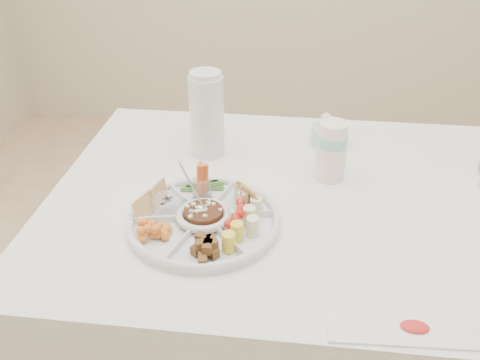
# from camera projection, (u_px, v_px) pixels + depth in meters

# --- Properties ---
(dining_table) EXTENTS (1.52, 1.02, 0.76)m
(dining_table) POSITION_uv_depth(u_px,v_px,m) (315.00, 298.00, 1.59)
(dining_table) COLOR white
(dining_table) RESTS_ON floor
(party_tray) EXTENTS (0.45, 0.45, 0.04)m
(party_tray) POSITION_uv_depth(u_px,v_px,m) (204.00, 217.00, 1.27)
(party_tray) COLOR white
(party_tray) RESTS_ON dining_table
(bean_dip) EXTENTS (0.12, 0.12, 0.04)m
(bean_dip) POSITION_uv_depth(u_px,v_px,m) (203.00, 215.00, 1.27)
(bean_dip) COLOR #421B10
(bean_dip) RESTS_ON party_tray
(tortillas) EXTENTS (0.11, 0.11, 0.06)m
(tortillas) POSITION_uv_depth(u_px,v_px,m) (246.00, 194.00, 1.32)
(tortillas) COLOR #BB8B31
(tortillas) RESTS_ON party_tray
(carrot_cucumber) EXTENTS (0.12, 0.12, 0.10)m
(carrot_cucumber) POSITION_uv_depth(u_px,v_px,m) (202.00, 176.00, 1.36)
(carrot_cucumber) COLOR orange
(carrot_cucumber) RESTS_ON party_tray
(pita_raisins) EXTENTS (0.14, 0.14, 0.06)m
(pita_raisins) POSITION_uv_depth(u_px,v_px,m) (159.00, 198.00, 1.31)
(pita_raisins) COLOR tan
(pita_raisins) RESTS_ON party_tray
(cherries) EXTENTS (0.12, 0.12, 0.04)m
(cherries) POSITION_uv_depth(u_px,v_px,m) (157.00, 231.00, 1.20)
(cherries) COLOR orange
(cherries) RESTS_ON party_tray
(granola_chunks) EXTENTS (0.11, 0.11, 0.04)m
(granola_chunks) POSITION_uv_depth(u_px,v_px,m) (205.00, 246.00, 1.16)
(granola_chunks) COLOR #3B2710
(granola_chunks) RESTS_ON party_tray
(banana_tomato) EXTENTS (0.12, 0.12, 0.08)m
(banana_tomato) POSITION_uv_depth(u_px,v_px,m) (251.00, 219.00, 1.21)
(banana_tomato) COLOR #FFE874
(banana_tomato) RESTS_ON party_tray
(cup_stack) EXTENTS (0.10, 0.10, 0.24)m
(cup_stack) POSITION_uv_depth(u_px,v_px,m) (332.00, 141.00, 1.42)
(cup_stack) COLOR silver
(cup_stack) RESTS_ON dining_table
(thermos) EXTENTS (0.13, 0.13, 0.27)m
(thermos) POSITION_uv_depth(u_px,v_px,m) (207.00, 113.00, 1.53)
(thermos) COLOR silver
(thermos) RESTS_ON dining_table
(flower_bowl) EXTENTS (0.13, 0.13, 0.09)m
(flower_bowl) POSITION_uv_depth(u_px,v_px,m) (329.00, 131.00, 1.64)
(flower_bowl) COLOR #ABDCC4
(flower_bowl) RESTS_ON dining_table
(placemat) EXTENTS (0.29, 0.11, 0.01)m
(placemat) POSITION_uv_depth(u_px,v_px,m) (399.00, 327.00, 1.00)
(placemat) COLOR silver
(placemat) RESTS_ON dining_table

